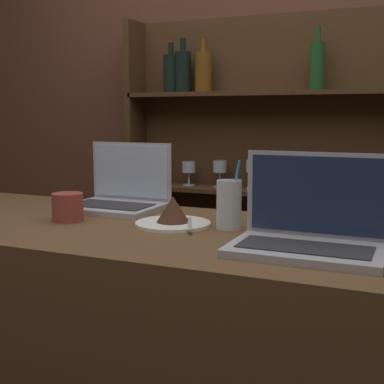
{
  "coord_description": "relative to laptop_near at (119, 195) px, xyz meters",
  "views": [
    {
      "loc": [
        0.56,
        -0.96,
        1.3
      ],
      "look_at": [
        -0.02,
        0.37,
        1.08
      ],
      "focal_mm": 50.0,
      "sensor_mm": 36.0,
      "label": 1
    }
  ],
  "objects": [
    {
      "name": "back_wall",
      "position": [
        0.36,
        0.89,
        0.32
      ],
      "size": [
        7.0,
        0.06,
        2.7
      ],
      "color": "brown",
      "rests_on": "ground_plane"
    },
    {
      "name": "back_shelf",
      "position": [
        0.28,
        0.82,
        -0.11
      ],
      "size": [
        1.36,
        0.18,
        1.73
      ],
      "color": "#472D19",
      "rests_on": "ground_plane"
    },
    {
      "name": "laptop_near",
      "position": [
        0.0,
        0.0,
        0.0
      ],
      "size": [
        0.31,
        0.25,
        0.22
      ],
      "color": "#ADADB2",
      "rests_on": "bar_counter"
    },
    {
      "name": "laptop_far",
      "position": [
        0.69,
        -0.3,
        0.01
      ],
      "size": [
        0.34,
        0.22,
        0.22
      ],
      "color": "#ADADB2",
      "rests_on": "bar_counter"
    },
    {
      "name": "cake_plate",
      "position": [
        0.29,
        -0.18,
        -0.01
      ],
      "size": [
        0.21,
        0.21,
        0.08
      ],
      "color": "white",
      "rests_on": "bar_counter"
    },
    {
      "name": "water_glass",
      "position": [
        0.44,
        -0.15,
        0.02
      ],
      "size": [
        0.07,
        0.07,
        0.19
      ],
      "color": "silver",
      "rests_on": "bar_counter"
    },
    {
      "name": "coffee_cup",
      "position": [
        -0.03,
        -0.24,
        -0.0
      ],
      "size": [
        0.09,
        0.09,
        0.08
      ],
      "color": "#993D33",
      "rests_on": "bar_counter"
    }
  ]
}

